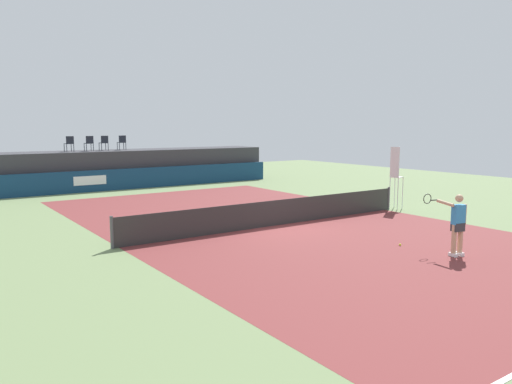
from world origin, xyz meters
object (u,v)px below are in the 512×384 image
at_px(net_post_near, 112,232).
at_px(spectator_chair_right, 122,142).
at_px(spectator_chair_left, 89,143).
at_px(tennis_player, 457,223).
at_px(tennis_ball, 400,245).
at_px(umpire_chair, 396,173).
at_px(spectator_chair_far_left, 69,143).
at_px(net_post_far, 388,198).
at_px(spectator_chair_center, 104,142).

bearing_deg(net_post_near, spectator_chair_right, 68.90).
distance_m(spectator_chair_left, tennis_player, 21.94).
bearing_deg(tennis_ball, umpire_chair, 41.12).
xyz_separation_m(spectator_chair_far_left, tennis_ball, (4.66, -19.85, -2.66)).
xyz_separation_m(spectator_chair_far_left, net_post_far, (9.65, -15.14, -2.19)).
bearing_deg(tennis_ball, tennis_player, -78.55).
distance_m(net_post_near, net_post_far, 12.40).
distance_m(spectator_chair_center, tennis_player, 21.98).
xyz_separation_m(spectator_chair_left, spectator_chair_center, (0.94, 0.20, 0.00)).
xyz_separation_m(umpire_chair, tennis_player, (-5.04, -6.37, -0.63)).
height_order(spectator_chair_center, umpire_chair, spectator_chair_center).
distance_m(spectator_chair_right, net_post_far, 16.86).
relative_size(umpire_chair, net_post_near, 2.76).
height_order(umpire_chair, tennis_player, umpire_chair).
bearing_deg(spectator_chair_center, net_post_far, -63.67).
bearing_deg(spectator_chair_right, net_post_far, -67.29).
relative_size(umpire_chair, tennis_player, 1.56).
xyz_separation_m(spectator_chair_right, net_post_near, (-5.95, -15.42, -2.19)).
xyz_separation_m(spectator_chair_far_left, umpire_chair, (10.04, -15.16, -1.11)).
xyz_separation_m(spectator_chair_center, spectator_chair_right, (1.13, 0.09, 0.00)).
bearing_deg(spectator_chair_center, spectator_chair_far_left, -174.77).
height_order(umpire_chair, net_post_near, umpire_chair).
height_order(spectator_chair_far_left, net_post_far, spectator_chair_far_left).
relative_size(net_post_far, tennis_ball, 14.71).
xyz_separation_m(spectator_chair_right, tennis_player, (1.81, -21.81, -1.73)).
distance_m(spectator_chair_right, tennis_ball, 20.36).
bearing_deg(spectator_chair_far_left, spectator_chair_center, 5.23).
xyz_separation_m(spectator_chair_center, net_post_near, (-4.81, -15.33, -2.19)).
bearing_deg(spectator_chair_left, tennis_player, -79.77).
bearing_deg(net_post_far, umpire_chair, -2.44).
relative_size(spectator_chair_far_left, spectator_chair_right, 1.00).
bearing_deg(spectator_chair_far_left, net_post_near, -100.30).
bearing_deg(spectator_chair_left, tennis_ball, -79.88).
bearing_deg(spectator_chair_far_left, tennis_ball, -76.78).
relative_size(spectator_chair_right, tennis_player, 0.50).
bearing_deg(spectator_chair_center, umpire_chair, -62.52).
bearing_deg(tennis_player, spectator_chair_center, 97.71).
bearing_deg(spectator_chair_right, tennis_ball, -85.83).
bearing_deg(tennis_player, spectator_chair_far_left, 103.08).
bearing_deg(tennis_ball, spectator_chair_left, 100.12).
relative_size(spectator_chair_far_left, spectator_chair_left, 1.00).
bearing_deg(spectator_chair_far_left, umpire_chair, -56.47).
bearing_deg(spectator_chair_left, net_post_far, -60.59).
bearing_deg(umpire_chair, spectator_chair_right, 113.92).
height_order(spectator_chair_far_left, net_post_near, spectator_chair_far_left).
relative_size(spectator_chair_center, net_post_near, 0.89).
xyz_separation_m(spectator_chair_far_left, net_post_near, (-2.75, -15.14, -2.19)).
bearing_deg(spectator_chair_right, spectator_chair_far_left, -175.05).
distance_m(spectator_chair_far_left, net_post_near, 15.54).
bearing_deg(spectator_chair_far_left, spectator_chair_left, -0.45).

